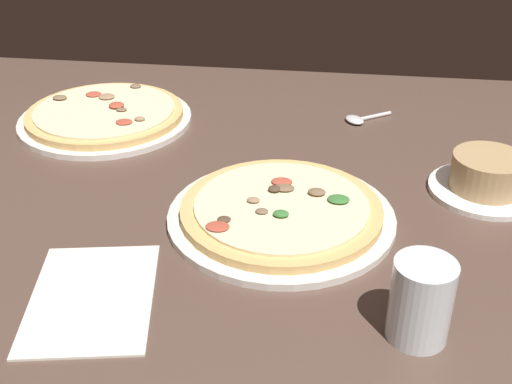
# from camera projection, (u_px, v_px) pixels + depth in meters

# --- Properties ---
(dining_table) EXTENTS (1.50, 1.10, 0.04)m
(dining_table) POSITION_uv_depth(u_px,v_px,m) (232.00, 214.00, 0.92)
(dining_table) COLOR brown
(dining_table) RESTS_ON ground
(pizza_main) EXTENTS (0.30, 0.30, 0.03)m
(pizza_main) POSITION_uv_depth(u_px,v_px,m) (281.00, 212.00, 0.87)
(pizza_main) COLOR silver
(pizza_main) RESTS_ON dining_table
(pizza_side) EXTENTS (0.30, 0.30, 0.03)m
(pizza_side) POSITION_uv_depth(u_px,v_px,m) (105.00, 116.00, 1.14)
(pizza_side) COLOR silver
(pizza_side) RESTS_ON dining_table
(ramekin_on_saucer) EXTENTS (0.16, 0.16, 0.06)m
(ramekin_on_saucer) POSITION_uv_depth(u_px,v_px,m) (487.00, 177.00, 0.92)
(ramekin_on_saucer) COLOR white
(ramekin_on_saucer) RESTS_ON dining_table
(water_glass) EXTENTS (0.06, 0.06, 0.09)m
(water_glass) POSITION_uv_depth(u_px,v_px,m) (420.00, 305.00, 0.66)
(water_glass) COLOR silver
(water_glass) RESTS_ON dining_table
(paper_menu) EXTENTS (0.17, 0.21, 0.00)m
(paper_menu) POSITION_uv_depth(u_px,v_px,m) (92.00, 297.00, 0.73)
(paper_menu) COLOR silver
(paper_menu) RESTS_ON dining_table
(spoon) EXTENTS (0.09, 0.07, 0.01)m
(spoon) POSITION_uv_depth(u_px,v_px,m) (359.00, 119.00, 1.15)
(spoon) COLOR silver
(spoon) RESTS_ON dining_table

